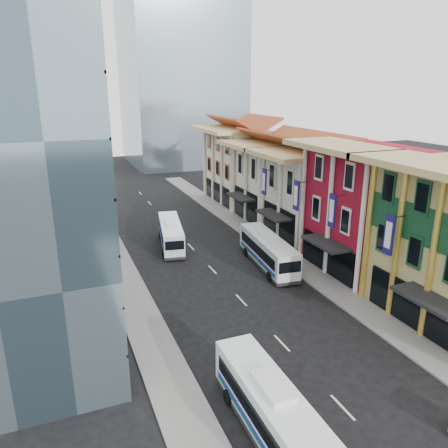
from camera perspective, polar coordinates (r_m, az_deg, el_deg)
name	(u,v)px	position (r m, az deg, el deg)	size (l,w,h in m)	color
ground	(354,419)	(27.08, 16.59, -23.24)	(200.00, 200.00, 0.00)	black
sidewalk_right	(287,257)	(46.92, 8.28, -4.28)	(3.00, 90.00, 0.15)	slate
sidewalk_left	(126,283)	(41.58, -12.64, -7.49)	(3.00, 90.00, 0.15)	slate
shophouse_red	(366,210)	(44.26, 18.05, 1.78)	(8.00, 10.00, 12.00)	maroon
shophouse_cream_near	(311,198)	(51.86, 11.31, 3.40)	(8.00, 9.00, 10.00)	silver
shophouse_cream_mid	(274,183)	(59.37, 6.58, 5.40)	(8.00, 9.00, 10.00)	silver
shophouse_cream_far	(242,166)	(68.50, 2.40, 7.55)	(8.00, 12.00, 11.00)	silver
office_block_far	(32,175)	(58.39, -23.83, 5.82)	(10.00, 18.00, 14.00)	gray
bus_left_near	(271,410)	(24.29, 6.21, -22.99)	(2.38, 10.15, 3.25)	silver
bus_left_far	(171,233)	(49.56, -6.95, -1.21)	(2.26, 9.65, 3.09)	silver
bus_right	(268,250)	(43.98, 5.75, -3.44)	(2.46, 10.52, 3.37)	silver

